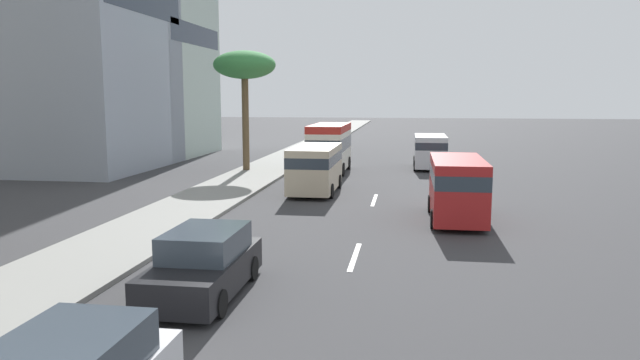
% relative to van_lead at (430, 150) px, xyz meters
% --- Properties ---
extents(ground_plane, '(198.00, 198.00, 0.00)m').
position_rel_van_lead_xyz_m(ground_plane, '(-5.69, 2.97, -1.29)').
color(ground_plane, '#38383A').
extents(sidewalk_right, '(162.00, 3.68, 0.15)m').
position_rel_van_lead_xyz_m(sidewalk_right, '(-5.69, 10.74, -1.21)').
color(sidewalk_right, gray).
rests_on(sidewalk_right, ground_plane).
extents(lane_stripe_mid, '(3.20, 0.16, 0.01)m').
position_rel_van_lead_xyz_m(lane_stripe_mid, '(-22.77, 2.97, -1.28)').
color(lane_stripe_mid, silver).
rests_on(lane_stripe_mid, ground_plane).
extents(lane_stripe_far, '(3.20, 0.16, 0.01)m').
position_rel_van_lead_xyz_m(lane_stripe_far, '(-12.81, 2.97, -1.28)').
color(lane_stripe_far, silver).
rests_on(lane_stripe_far, ground_plane).
extents(van_lead, '(4.70, 2.18, 2.24)m').
position_rel_van_lead_xyz_m(van_lead, '(0.00, 0.00, 0.00)').
color(van_lead, silver).
rests_on(van_lead, ground_plane).
extents(van_second, '(5.30, 2.22, 2.35)m').
position_rel_van_lead_xyz_m(van_second, '(-11.04, 6.06, 0.06)').
color(van_second, beige).
rests_on(van_second, ground_plane).
extents(car_third, '(4.40, 1.90, 1.61)m').
position_rel_van_lead_xyz_m(car_third, '(-26.75, 6.31, -0.52)').
color(car_third, black).
rests_on(car_third, ground_plane).
extents(minibus_fourth, '(6.20, 2.29, 3.07)m').
position_rel_van_lead_xyz_m(minibus_fourth, '(-2.97, 6.43, 0.39)').
color(minibus_fourth, silver).
rests_on(minibus_fourth, ground_plane).
extents(van_fifth, '(5.24, 2.10, 2.44)m').
position_rel_van_lead_xyz_m(van_fifth, '(-16.85, -0.48, 0.11)').
color(van_fifth, '#A51E1E').
rests_on(van_fifth, ground_plane).
extents(palm_tree, '(3.92, 3.92, 7.52)m').
position_rel_van_lead_xyz_m(palm_tree, '(-3.64, 11.74, 5.36)').
color(palm_tree, brown).
rests_on(palm_tree, sidewalk_right).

